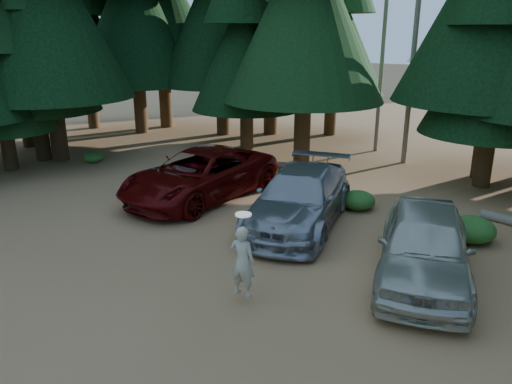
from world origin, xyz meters
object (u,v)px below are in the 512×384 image
silver_minivan_right (425,245)px  log_left (285,165)px  silver_minivan_center (300,198)px  log_mid (329,194)px  red_pickup (200,175)px  frisbee_player (242,261)px

silver_minivan_right → log_left: size_ratio=1.43×
silver_minivan_center → log_mid: 3.04m
red_pickup → frisbee_player: (5.64, -5.00, 0.12)m
red_pickup → log_mid: red_pickup is taller
log_left → silver_minivan_center: bearing=-82.9°
log_mid → log_left: bearing=139.2°
red_pickup → silver_minivan_right: (8.65, -1.58, 0.02)m
red_pickup → log_mid: 4.80m
red_pickup → silver_minivan_right: 8.79m
silver_minivan_center → log_left: size_ratio=1.62×
frisbee_player → silver_minivan_right: bearing=-138.5°
silver_minivan_center → silver_minivan_right: silver_minivan_right is taller
frisbee_player → log_mid: 7.99m
silver_minivan_center → log_mid: size_ratio=1.81×
silver_minivan_center → log_left: bearing=110.7°
red_pickup → log_left: red_pickup is taller
frisbee_player → log_mid: size_ratio=0.59×
silver_minivan_right → log_left: bearing=123.1°
silver_minivan_center → frisbee_player: (1.35, -4.83, 0.13)m
silver_minivan_center → silver_minivan_right: (4.35, -1.41, 0.04)m
log_left → log_mid: log_mid is taller
frisbee_player → log_left: (-5.31, 10.31, -0.88)m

